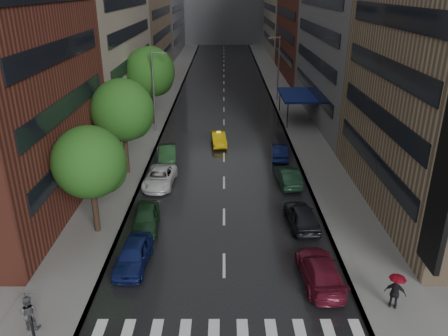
{
  "coord_description": "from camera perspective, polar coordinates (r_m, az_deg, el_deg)",
  "views": [
    {
      "loc": [
        -0.01,
        -17.96,
        15.5
      ],
      "look_at": [
        0.0,
        12.04,
        3.0
      ],
      "focal_mm": 35.0,
      "sensor_mm": 36.0,
      "label": 1
    }
  ],
  "objects": [
    {
      "name": "tree_mid",
      "position": [
        38.16,
        -13.14,
        7.34
      ],
      "size": [
        5.34,
        5.34,
        8.51
      ],
      "color": "#382619",
      "rests_on": "ground"
    },
    {
      "name": "ground",
      "position": [
        23.72,
        0.01,
        -18.18
      ],
      "size": [
        220.0,
        220.0,
        0.0
      ],
      "primitive_type": "plane",
      "color": "gray",
      "rests_on": "ground"
    },
    {
      "name": "parked_cars_left",
      "position": [
        34.06,
        -9.14,
        -3.4
      ],
      "size": [
        2.62,
        21.61,
        1.52
      ],
      "color": "#111B51",
      "rests_on": "ground"
    },
    {
      "name": "sidewalk_right",
      "position": [
        70.26,
        7.45,
        9.75
      ],
      "size": [
        4.0,
        140.0,
        0.15
      ],
      "primitive_type": "cube",
      "color": "gray",
      "rests_on": "ground"
    },
    {
      "name": "taxi",
      "position": [
        46.09,
        -0.71,
        3.85
      ],
      "size": [
        1.84,
        4.19,
        1.34
      ],
      "primitive_type": "imported",
      "rotation": [
        0.0,
        0.0,
        0.11
      ],
      "color": "yellow",
      "rests_on": "ground"
    },
    {
      "name": "street_lamp_left",
      "position": [
        49.72,
        -9.08,
        10.02
      ],
      "size": [
        1.74,
        0.22,
        9.0
      ],
      "color": "gray",
      "rests_on": "sidewalk_left"
    },
    {
      "name": "tree_near",
      "position": [
        29.1,
        -17.18,
        0.71
      ],
      "size": [
        4.72,
        4.72,
        7.52
      ],
      "color": "#382619",
      "rests_on": "ground"
    },
    {
      "name": "ped_red_umbrella",
      "position": [
        24.58,
        21.54,
        -14.45
      ],
      "size": [
        1.14,
        0.85,
        2.01
      ],
      "color": "black",
      "rests_on": "sidewalk_right"
    },
    {
      "name": "road",
      "position": [
        69.7,
        -0.01,
        9.78
      ],
      "size": [
        14.0,
        140.0,
        0.01
      ],
      "primitive_type": "cube",
      "color": "black",
      "rests_on": "ground"
    },
    {
      "name": "ped_black_umbrella",
      "position": [
        23.73,
        -24.3,
        -16.27
      ],
      "size": [
        0.96,
        0.98,
        2.09
      ],
      "color": "#515056",
      "rests_on": "sidewalk_left"
    },
    {
      "name": "tree_far",
      "position": [
        52.55,
        -9.65,
        12.26
      ],
      "size": [
        5.8,
        5.8,
        9.25
      ],
      "color": "#382619",
      "rests_on": "ground"
    },
    {
      "name": "awning",
      "position": [
        55.12,
        9.5,
        9.35
      ],
      "size": [
        4.0,
        8.0,
        3.12
      ],
      "color": "navy",
      "rests_on": "sidewalk_right"
    },
    {
      "name": "street_lamp_right",
      "position": [
        64.31,
        7.06,
        12.96
      ],
      "size": [
        1.74,
        0.22,
        9.0
      ],
      "color": "gray",
      "rests_on": "sidewalk_right"
    },
    {
      "name": "parked_cars_right",
      "position": [
        32.52,
        9.59,
        -4.71
      ],
      "size": [
        2.3,
        24.04,
        1.58
      ],
      "color": "maroon",
      "rests_on": "ground"
    },
    {
      "name": "sidewalk_left",
      "position": [
        70.26,
        -7.48,
        9.75
      ],
      "size": [
        4.0,
        140.0,
        0.15
      ],
      "primitive_type": "cube",
      "color": "gray",
      "rests_on": "ground"
    }
  ]
}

